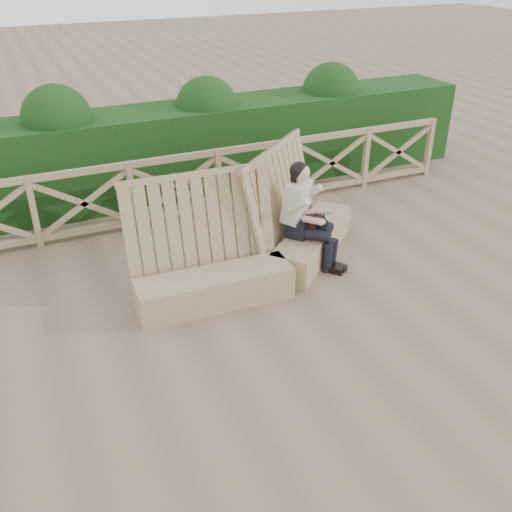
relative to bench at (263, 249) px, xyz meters
name	(u,v)px	position (x,y,z in m)	size (l,w,h in m)	color
ground	(272,340)	(-0.52, -1.37, -0.39)	(60.00, 60.00, 0.00)	brown
bench	(263,249)	(0.00, 0.00, 0.00)	(3.60, 1.89, 1.55)	#806649
woman	(305,213)	(0.67, 0.08, 0.38)	(0.81, 0.93, 1.47)	black
guardrail	(176,188)	(-0.52, 2.13, 0.17)	(10.10, 0.09, 1.10)	#7E6349
hedge	(154,154)	(-0.52, 3.33, 0.36)	(12.00, 1.20, 1.50)	black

